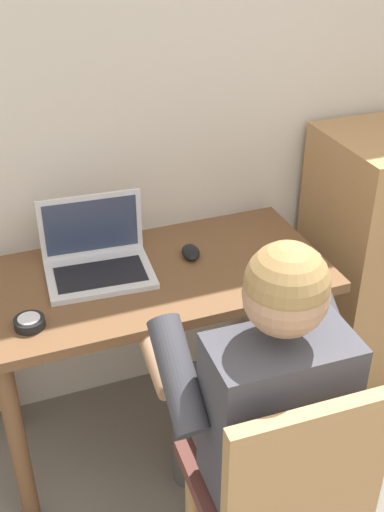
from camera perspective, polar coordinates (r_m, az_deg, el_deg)
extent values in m
cube|color=beige|center=(2.26, -1.67, 15.20)|extent=(4.80, 0.05, 2.50)
cube|color=brown|center=(2.12, -3.49, -1.87)|extent=(1.15, 0.57, 0.03)
cylinder|color=brown|center=(2.13, -15.16, -16.14)|extent=(0.06, 0.06, 0.70)
cylinder|color=brown|center=(2.36, 10.81, -9.72)|extent=(0.06, 0.06, 0.70)
cylinder|color=brown|center=(2.46, -16.57, -8.62)|extent=(0.06, 0.06, 0.70)
cylinder|color=brown|center=(2.66, 5.97, -3.79)|extent=(0.06, 0.06, 0.70)
cube|color=tan|center=(2.66, 16.33, -0.43)|extent=(0.51, 0.46, 1.06)
cube|color=brown|center=(1.90, 6.81, -19.30)|extent=(0.43, 0.41, 0.05)
cube|color=tan|center=(1.62, 10.19, -18.62)|extent=(0.42, 0.05, 0.42)
cylinder|color=tan|center=(2.21, 8.79, -18.69)|extent=(0.04, 0.04, 0.40)
cylinder|color=tan|center=(2.12, -0.03, -21.23)|extent=(0.04, 0.04, 0.40)
cylinder|color=#4C4C4C|center=(2.02, 6.55, -13.26)|extent=(0.15, 0.40, 0.14)
cylinder|color=#4C4C4C|center=(1.97, 1.64, -14.56)|extent=(0.15, 0.40, 0.14)
cylinder|color=#4C4C4C|center=(2.31, 4.06, -14.10)|extent=(0.11, 0.11, 0.47)
cylinder|color=#4C4C4C|center=(2.27, -0.29, -15.21)|extent=(0.11, 0.11, 0.47)
cube|color=#3F3F47|center=(1.69, 7.54, -13.66)|extent=(0.37, 0.21, 0.46)
cylinder|color=#3F3F47|center=(1.80, 12.28, -7.18)|extent=(0.10, 0.30, 0.25)
cylinder|color=#3F3F47|center=(1.65, -1.26, -10.50)|extent=(0.10, 0.30, 0.25)
cylinder|color=tan|center=(2.00, 9.11, -6.19)|extent=(0.08, 0.27, 0.11)
cylinder|color=tan|center=(1.87, -3.15, -8.99)|extent=(0.08, 0.27, 0.11)
sphere|color=tan|center=(1.46, 8.34, -3.42)|extent=(0.20, 0.20, 0.20)
sphere|color=#9E7A47|center=(1.44, 8.43, -2.44)|extent=(0.20, 0.20, 0.20)
cube|color=silver|center=(2.10, -8.18, -1.69)|extent=(0.36, 0.26, 0.02)
cube|color=black|center=(2.08, -8.15, -1.59)|extent=(0.30, 0.17, 0.00)
cube|color=silver|center=(2.14, -8.98, 2.74)|extent=(0.34, 0.03, 0.22)
cube|color=#2D3851|center=(2.14, -8.95, 2.67)|extent=(0.31, 0.02, 0.18)
ellipsoid|color=black|center=(2.18, -0.12, 0.34)|extent=(0.08, 0.11, 0.03)
cylinder|color=black|center=(1.92, -14.26, -5.77)|extent=(0.09, 0.09, 0.03)
cylinder|color=silver|center=(1.91, -14.32, -5.40)|extent=(0.06, 0.06, 0.00)
cylinder|color=silver|center=(2.09, 9.51, -0.68)|extent=(0.08, 0.08, 0.09)
torus|color=silver|center=(2.11, 10.76, -0.30)|extent=(0.06, 0.01, 0.06)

